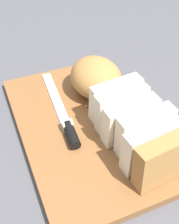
# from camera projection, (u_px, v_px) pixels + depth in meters

# --- Properties ---
(ground_plane) EXTENTS (3.00, 3.00, 0.00)m
(ground_plane) POSITION_uv_depth(u_px,v_px,m) (90.00, 128.00, 0.64)
(ground_plane) COLOR #4C4C51
(cutting_board) EXTENTS (0.46, 0.32, 0.02)m
(cutting_board) POSITION_uv_depth(u_px,v_px,m) (90.00, 125.00, 0.63)
(cutting_board) COLOR brown
(cutting_board) RESTS_ON ground_plane
(bread_loaf) EXTENTS (0.37, 0.13, 0.09)m
(bread_loaf) POSITION_uv_depth(u_px,v_px,m) (117.00, 102.00, 0.61)
(bread_loaf) COLOR #A8753D
(bread_loaf) RESTS_ON cutting_board
(bread_knife) EXTENTS (0.28, 0.05, 0.02)m
(bread_knife) POSITION_uv_depth(u_px,v_px,m) (66.00, 123.00, 0.61)
(bread_knife) COLOR silver
(bread_knife) RESTS_ON cutting_board
(crumb_near_knife) EXTENTS (0.01, 0.01, 0.01)m
(crumb_near_knife) POSITION_uv_depth(u_px,v_px,m) (97.00, 118.00, 0.63)
(crumb_near_knife) COLOR tan
(crumb_near_knife) RESTS_ON cutting_board
(crumb_near_loaf) EXTENTS (0.01, 0.01, 0.01)m
(crumb_near_loaf) POSITION_uv_depth(u_px,v_px,m) (86.00, 106.00, 0.66)
(crumb_near_loaf) COLOR tan
(crumb_near_loaf) RESTS_ON cutting_board
(crumb_stray_left) EXTENTS (0.00, 0.00, 0.00)m
(crumb_stray_left) POSITION_uv_depth(u_px,v_px,m) (90.00, 110.00, 0.65)
(crumb_stray_left) COLOR tan
(crumb_stray_left) RESTS_ON cutting_board
(crumb_stray_right) EXTENTS (0.01, 0.01, 0.01)m
(crumb_stray_right) POSITION_uv_depth(u_px,v_px,m) (87.00, 97.00, 0.69)
(crumb_stray_right) COLOR tan
(crumb_stray_right) RESTS_ON cutting_board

